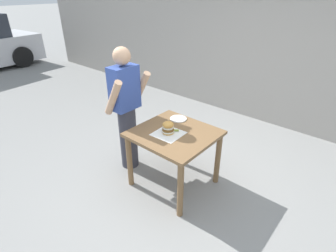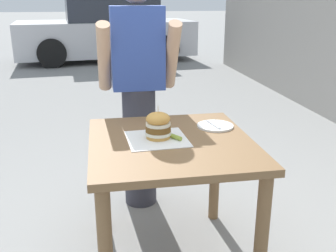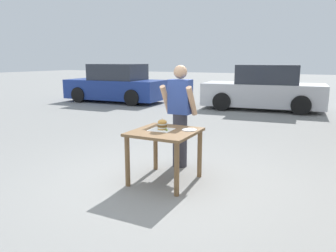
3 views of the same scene
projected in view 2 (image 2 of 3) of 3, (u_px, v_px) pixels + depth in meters
name	position (u px, v px, depth m)	size (l,w,h in m)	color
patio_table	(171.00, 163.00, 2.20)	(0.89, 0.94, 0.77)	brown
serving_paper	(157.00, 139.00, 2.17)	(0.33, 0.33, 0.00)	white
sandwich	(158.00, 125.00, 2.16)	(0.14, 0.14, 0.18)	gold
pickle_spear	(176.00, 137.00, 2.16)	(0.02, 0.02, 0.07)	#8EA83D
side_plate_with_forks	(215.00, 126.00, 2.37)	(0.22, 0.22, 0.02)	white
diner_across_table	(138.00, 90.00, 2.79)	(0.55, 0.35, 1.69)	#33333D
parked_car_far_end	(107.00, 30.00, 9.61)	(4.35, 2.14, 1.60)	silver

